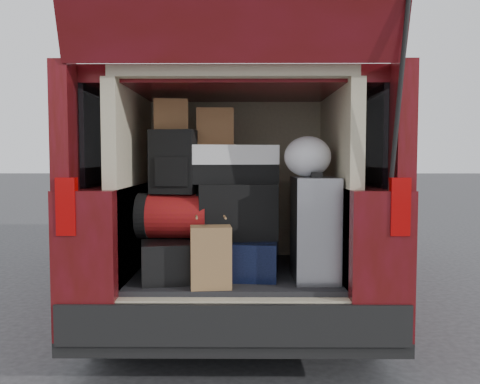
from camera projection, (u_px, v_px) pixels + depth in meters
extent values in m
plane|color=#333335|center=(234.00, 372.00, 3.02)|extent=(80.00, 80.00, 0.00)
cylinder|color=black|center=(113.00, 300.00, 3.40)|extent=(0.24, 0.64, 0.64)
cylinder|color=black|center=(358.00, 300.00, 3.39)|extent=(0.24, 0.64, 0.64)
cylinder|color=black|center=(177.00, 230.00, 6.69)|extent=(0.24, 0.64, 0.64)
cylinder|color=black|center=(301.00, 230.00, 6.68)|extent=(0.24, 0.64, 0.64)
cube|color=black|center=(238.00, 259.00, 5.07)|extent=(1.90, 4.85, 0.08)
cube|color=#4B0D09|center=(159.00, 215.00, 5.05)|extent=(0.33, 4.85, 0.80)
cube|color=#4B0D09|center=(317.00, 216.00, 5.04)|extent=(0.33, 4.85, 0.80)
cube|color=#4B0D09|center=(238.00, 111.00, 4.97)|extent=(1.82, 4.46, 0.10)
cube|color=black|center=(147.00, 141.00, 4.90)|extent=(0.12, 4.25, 0.68)
cube|color=black|center=(329.00, 140.00, 4.89)|extent=(0.12, 4.25, 0.68)
cube|color=black|center=(233.00, 321.00, 2.70)|extent=(1.86, 0.16, 0.22)
cube|color=#990505|center=(67.00, 206.00, 2.63)|extent=(0.10, 0.06, 0.30)
cube|color=#990505|center=(399.00, 207.00, 2.62)|extent=(0.10, 0.06, 0.30)
cube|color=black|center=(235.00, 275.00, 3.26)|extent=(1.24, 1.05, 0.06)
cube|color=#C3B896|center=(131.00, 181.00, 3.22)|extent=(0.08, 1.05, 1.15)
cube|color=#C3B896|center=(339.00, 181.00, 3.21)|extent=(0.08, 1.05, 1.15)
cube|color=#C3B896|center=(236.00, 178.00, 3.77)|extent=(1.34, 0.06, 1.15)
cube|color=#C3B896|center=(235.00, 85.00, 3.18)|extent=(1.34, 1.05, 0.06)
cylinder|color=black|center=(402.00, 81.00, 2.51)|extent=(0.02, 0.90, 0.76)
cube|color=black|center=(235.00, 312.00, 3.28)|extent=(1.24, 1.05, 0.55)
cube|color=black|center=(177.00, 256.00, 3.12)|extent=(0.53, 0.65, 0.23)
cube|color=black|center=(244.00, 256.00, 3.15)|extent=(0.46, 0.55, 0.22)
cube|color=silver|center=(315.00, 228.00, 3.01)|extent=(0.26, 0.41, 0.61)
cube|color=#8E6440|center=(211.00, 257.00, 2.81)|extent=(0.24, 0.17, 0.34)
cube|color=maroon|center=(173.00, 216.00, 3.09)|extent=(0.43, 0.29, 0.27)
cube|color=black|center=(236.00, 211.00, 3.12)|extent=(0.51, 0.35, 0.34)
cube|color=black|center=(174.00, 162.00, 3.07)|extent=(0.29, 0.20, 0.38)
cube|color=white|center=(233.00, 164.00, 3.15)|extent=(0.56, 0.35, 0.24)
cube|color=brown|center=(171.00, 115.00, 3.12)|extent=(0.23, 0.20, 0.19)
cube|color=brown|center=(215.00, 127.00, 3.19)|extent=(0.24, 0.20, 0.23)
ellipsoid|color=white|center=(308.00, 157.00, 3.01)|extent=(0.32, 0.30, 0.24)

